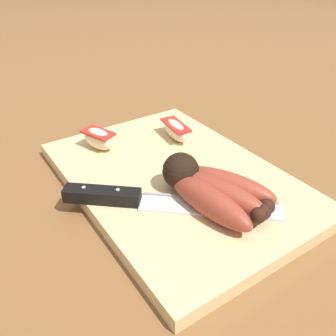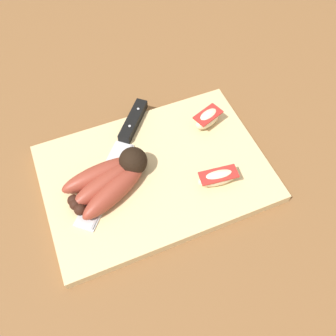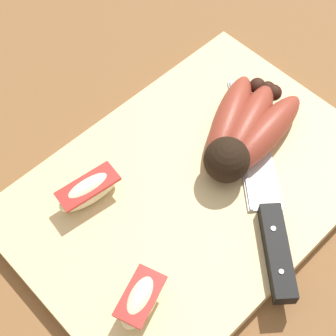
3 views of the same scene
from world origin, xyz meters
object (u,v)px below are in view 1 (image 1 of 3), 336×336
chefs_knife (138,198)px  apple_wedge_near (176,130)px  banana_bunch (212,189)px  apple_wedge_middle (99,138)px

chefs_knife → apple_wedge_near: apple_wedge_near is taller
banana_bunch → apple_wedge_middle: 0.22m
apple_wedge_near → apple_wedge_middle: 0.13m
banana_bunch → apple_wedge_middle: size_ratio=2.41×
apple_wedge_near → banana_bunch: bearing=-20.3°
banana_bunch → apple_wedge_near: (-0.17, 0.06, -0.00)m
apple_wedge_middle → apple_wedge_near: bearing=72.2°
chefs_knife → apple_wedge_near: size_ratio=3.13×
apple_wedge_near → apple_wedge_middle: size_ratio=1.15×
banana_bunch → apple_wedge_near: size_ratio=2.09×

